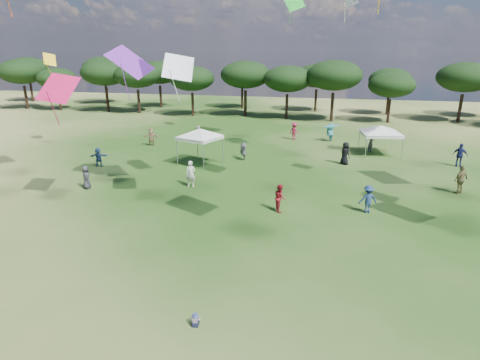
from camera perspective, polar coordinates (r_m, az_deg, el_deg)
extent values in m
cylinder|color=black|center=(71.06, -28.14, 10.32)|extent=(0.40, 0.40, 3.51)
ellipsoid|color=black|center=(70.79, -28.61, 13.40)|extent=(6.82, 6.82, 3.68)
cylinder|color=black|center=(67.44, -24.26, 10.29)|extent=(0.33, 0.33, 2.92)
ellipsoid|color=black|center=(67.17, -24.61, 13.00)|extent=(5.67, 5.67, 3.06)
cylinder|color=black|center=(63.18, -18.33, 10.80)|extent=(0.40, 0.40, 3.49)
ellipsoid|color=black|center=(62.88, -18.68, 14.27)|extent=(6.79, 6.79, 3.66)
cylinder|color=black|center=(60.47, -14.19, 10.79)|extent=(0.38, 0.38, 3.32)
ellipsoid|color=black|center=(60.16, -14.46, 14.23)|extent=(6.44, 6.44, 3.47)
cylinder|color=black|center=(56.53, -6.75, 10.65)|extent=(0.36, 0.36, 3.14)
ellipsoid|color=black|center=(56.20, -6.88, 14.14)|extent=(6.11, 6.11, 3.29)
cylinder|color=black|center=(56.03, 0.78, 10.86)|extent=(0.40, 0.40, 3.46)
ellipsoid|color=black|center=(55.68, 0.79, 14.76)|extent=(6.73, 6.73, 3.63)
cylinder|color=black|center=(53.96, 6.65, 10.34)|extent=(0.37, 0.37, 3.21)
ellipsoid|color=black|center=(53.62, 6.79, 14.08)|extent=(6.24, 6.24, 3.36)
cylinder|color=black|center=(53.17, 12.95, 10.09)|extent=(0.41, 0.41, 3.56)
ellipsoid|color=black|center=(52.81, 13.26, 14.29)|extent=(6.91, 6.91, 3.73)
cylinder|color=black|center=(53.99, 20.39, 9.18)|extent=(0.33, 0.33, 2.88)
ellipsoid|color=black|center=(53.66, 20.77, 12.52)|extent=(5.60, 5.60, 3.02)
cylinder|color=black|center=(58.11, 28.81, 8.93)|extent=(0.39, 0.39, 3.44)
ellipsoid|color=black|center=(57.79, 29.38, 12.62)|extent=(6.69, 6.69, 3.60)
cylinder|color=black|center=(81.60, -27.52, 11.16)|extent=(0.41, 0.41, 3.56)
ellipsoid|color=black|center=(81.37, -27.93, 13.88)|extent=(6.92, 6.92, 3.73)
cylinder|color=black|center=(72.80, -18.47, 11.67)|extent=(0.41, 0.41, 3.62)
ellipsoid|color=black|center=(72.54, -18.78, 14.79)|extent=(7.03, 7.03, 3.79)
cylinder|color=black|center=(66.13, -11.22, 11.58)|extent=(0.39, 0.39, 3.37)
ellipsoid|color=black|center=(65.85, -11.42, 14.78)|extent=(6.54, 6.54, 3.53)
cylinder|color=black|center=(63.78, 0.31, 11.57)|extent=(0.36, 0.36, 3.11)
ellipsoid|color=black|center=(63.49, 0.32, 14.65)|extent=(6.05, 6.05, 3.26)
cylinder|color=black|center=(61.53, 10.71, 11.07)|extent=(0.37, 0.37, 3.20)
ellipsoid|color=black|center=(61.22, 10.91, 14.34)|extent=(6.21, 6.21, 3.35)
cylinder|color=black|center=(60.79, 20.25, 10.12)|extent=(0.34, 0.34, 2.99)
ellipsoid|color=black|center=(60.49, 20.59, 13.20)|extent=(5.81, 5.81, 3.13)
cylinder|color=gray|center=(31.61, -8.93, 3.94)|extent=(0.06, 0.06, 2.20)
cylinder|color=gray|center=(30.03, -5.23, 3.34)|extent=(0.06, 0.06, 2.20)
cylinder|color=gray|center=(33.52, -6.06, 4.86)|extent=(0.06, 0.06, 2.20)
cylinder|color=gray|center=(32.03, -2.45, 4.33)|extent=(0.06, 0.06, 2.20)
cube|color=silver|center=(31.54, -5.73, 6.00)|extent=(3.47, 3.47, 0.25)
pyramid|color=silver|center=(31.40, -5.77, 7.29)|extent=(5.22, 5.22, 0.60)
cylinder|color=gray|center=(35.18, 17.48, 4.45)|extent=(0.06, 0.06, 1.85)
cylinder|color=gray|center=(35.94, 22.06, 4.23)|extent=(0.06, 0.06, 1.85)
cylinder|color=gray|center=(37.98, 16.57, 5.49)|extent=(0.06, 0.06, 1.85)
cylinder|color=gray|center=(38.68, 20.85, 5.27)|extent=(0.06, 0.06, 1.85)
cube|color=silver|center=(36.74, 19.38, 6.21)|extent=(3.50, 3.50, 0.25)
pyramid|color=silver|center=(36.61, 19.50, 7.32)|extent=(6.24, 6.24, 0.60)
cube|color=black|center=(14.06, -6.34, -19.68)|extent=(0.22, 0.22, 0.15)
cube|color=black|center=(14.20, -6.51, -19.43)|extent=(0.10, 0.19, 0.08)
cube|color=black|center=(14.18, -5.95, -19.47)|extent=(0.10, 0.19, 0.08)
cube|color=white|center=(13.96, -6.37, -19.15)|extent=(0.21, 0.16, 0.20)
cylinder|color=white|center=(14.02, -6.84, -18.98)|extent=(0.09, 0.20, 0.12)
cylinder|color=white|center=(13.98, -5.82, -19.05)|extent=(0.09, 0.20, 0.12)
sphere|color=#E0B293|center=(13.88, -6.39, -18.71)|extent=(0.13, 0.13, 0.13)
cone|color=#43529D|center=(13.86, -6.39, -18.60)|extent=(0.22, 0.22, 0.02)
cylinder|color=#43529D|center=(13.84, -6.40, -18.50)|extent=(0.15, 0.15, 0.06)
imported|color=#2A6D7F|center=(41.00, 12.70, 6.72)|extent=(2.09, 2.17, 1.93)
imported|color=#997553|center=(38.93, -12.51, 5.98)|extent=(1.65, 0.88, 1.69)
imported|color=black|center=(32.78, 14.73, 3.71)|extent=(1.02, 1.04, 1.81)
imported|color=navy|center=(23.32, 17.73, -2.60)|extent=(1.16, 0.88, 1.58)
imported|color=#333339|center=(37.57, 18.12, 5.14)|extent=(0.70, 0.77, 1.76)
imported|color=white|center=(39.66, -5.95, 6.49)|extent=(0.82, 0.94, 1.65)
imported|color=navy|center=(33.03, -19.48, 3.11)|extent=(1.48, 0.90, 1.52)
imported|color=olive|center=(28.68, 28.90, 0.04)|extent=(1.13, 1.00, 1.83)
imported|color=maroon|center=(41.19, 7.72, 6.91)|extent=(1.29, 1.10, 1.73)
imported|color=navy|center=(35.40, 28.82, 3.11)|extent=(1.17, 0.89, 1.84)
imported|color=#2F3035|center=(27.93, -21.04, 0.36)|extent=(0.88, 0.88, 1.55)
imported|color=maroon|center=(22.55, 5.71, -2.52)|extent=(0.83, 0.92, 1.57)
imported|color=#424247|center=(33.05, 0.46, 4.17)|extent=(1.17, 1.94, 1.53)
imported|color=silver|center=(26.64, -7.02, 0.87)|extent=(0.71, 0.54, 1.75)
plane|color=yellow|center=(39.65, -25.46, 15.24)|extent=(1.34, 1.70, 1.25)
plane|color=purple|center=(24.97, -15.39, 15.90)|extent=(2.37, 2.37, 2.11)
plane|color=#C3174E|center=(23.38, -24.39, 11.81)|extent=(2.13, 2.01, 1.55)
plane|color=white|center=(21.00, -8.78, 15.59)|extent=(2.11, 2.17, 1.46)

